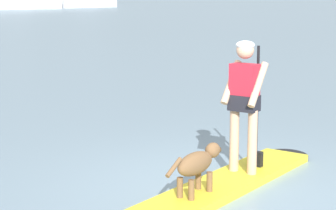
# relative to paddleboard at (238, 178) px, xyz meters

# --- Properties ---
(ground_plane) EXTENTS (400.00, 400.00, 0.00)m
(ground_plane) POSITION_rel_paddleboard_xyz_m (-0.23, -0.02, -0.05)
(ground_plane) COLOR gray
(paddleboard) EXTENTS (3.62, 0.99, 0.10)m
(paddleboard) POSITION_rel_paddleboard_xyz_m (0.00, 0.00, 0.00)
(paddleboard) COLOR yellow
(paddleboard) RESTS_ON ground_plane
(person_paddler) EXTENTS (0.63, 0.51, 1.67)m
(person_paddler) POSITION_rel_paddleboard_xyz_m (0.13, 0.01, 1.02)
(person_paddler) COLOR tan
(person_paddler) RESTS_ON paddleboard
(dog) EXTENTS (1.09, 0.28, 0.53)m
(dog) POSITION_rel_paddleboard_xyz_m (-0.93, -0.09, 0.40)
(dog) COLOR brown
(dog) RESTS_ON paddleboard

